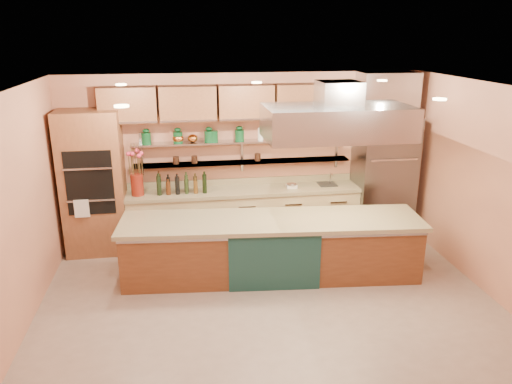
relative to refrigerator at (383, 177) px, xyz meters
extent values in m
cube|color=gray|center=(-2.35, -2.14, -1.06)|extent=(6.00, 5.00, 0.02)
cube|color=black|center=(-2.35, -2.14, 1.75)|extent=(6.00, 5.00, 0.02)
cube|color=tan|center=(-2.35, 0.36, 0.35)|extent=(6.00, 0.04, 2.80)
cube|color=tan|center=(-2.35, -4.64, 0.35)|extent=(6.00, 0.04, 2.80)
cube|color=tan|center=(-5.35, -2.14, 0.35)|extent=(0.04, 5.00, 2.80)
cube|color=tan|center=(0.65, -2.14, 0.35)|extent=(0.04, 5.00, 2.80)
cube|color=brown|center=(-4.80, 0.04, 0.10)|extent=(0.95, 0.64, 2.30)
cube|color=slate|center=(0.00, 0.00, 0.00)|extent=(0.95, 0.72, 2.10)
cube|color=tan|center=(-2.40, 0.06, -0.58)|extent=(3.84, 0.64, 0.93)
cube|color=#A5A8AC|center=(-2.40, 0.23, 0.30)|extent=(3.60, 0.26, 0.03)
cube|color=#A5A8AC|center=(-2.40, 0.23, 0.65)|extent=(3.60, 0.26, 0.03)
cube|color=brown|center=(-2.35, 0.18, 1.30)|extent=(4.60, 0.36, 0.55)
cube|color=#A5A8AC|center=(-1.28, -1.25, 1.20)|extent=(2.00, 1.00, 0.45)
cube|color=#FFE5A5|center=(-2.35, -1.94, 1.72)|extent=(4.00, 2.80, 0.02)
cube|color=brown|center=(-2.18, -1.25, -0.61)|extent=(4.28, 1.27, 0.88)
cylinder|color=maroon|center=(-4.13, 0.01, 0.06)|extent=(0.26, 0.26, 0.35)
cube|color=black|center=(-3.42, 0.01, 0.02)|extent=(0.88, 0.52, 0.27)
cube|color=silver|center=(-1.61, 0.01, -0.07)|extent=(0.20, 0.17, 0.10)
cylinder|color=silver|center=(-0.91, 0.11, -0.02)|extent=(0.04, 0.04, 0.20)
ellipsoid|color=#CA702E|center=(-3.22, 0.23, 0.73)|extent=(0.22, 0.22, 0.13)
cylinder|color=#0D3F1D|center=(-2.88, 0.23, 0.75)|extent=(0.19, 0.19, 0.18)
camera|label=1|loc=(-3.43, -7.77, 2.40)|focal=35.00mm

